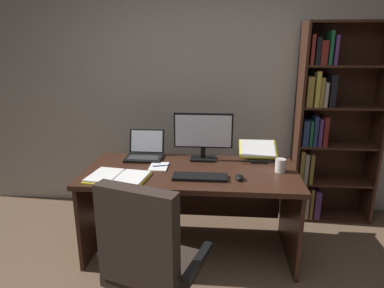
# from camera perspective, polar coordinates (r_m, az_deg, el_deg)

# --- Properties ---
(wall_back) EXTENTS (5.31, 0.12, 2.50)m
(wall_back) POSITION_cam_1_polar(r_m,az_deg,el_deg) (3.59, 3.88, 8.63)
(wall_back) COLOR #B2ADA3
(wall_back) RESTS_ON ground
(desk) EXTENTS (1.74, 0.81, 0.75)m
(desk) POSITION_cam_1_polar(r_m,az_deg,el_deg) (2.93, -0.11, -7.48)
(desk) COLOR #381E14
(desk) RESTS_ON ground
(bookshelf) EXTENTS (0.79, 0.31, 1.94)m
(bookshelf) POSITION_cam_1_polar(r_m,az_deg,el_deg) (3.57, 21.86, 2.80)
(bookshelf) COLOR #381E14
(bookshelf) RESTS_ON ground
(office_chair) EXTENTS (0.70, 0.61, 1.01)m
(office_chair) POSITION_cam_1_polar(r_m,az_deg,el_deg) (2.19, -7.18, -20.38)
(office_chair) COLOR black
(office_chair) RESTS_ON ground
(monitor) EXTENTS (0.52, 0.16, 0.42)m
(monitor) POSITION_cam_1_polar(r_m,az_deg,el_deg) (2.97, 1.91, 1.33)
(monitor) COLOR black
(monitor) RESTS_ON desk
(laptop) EXTENTS (0.32, 0.30, 0.24)m
(laptop) POSITION_cam_1_polar(r_m,az_deg,el_deg) (3.09, -7.96, -1.39)
(laptop) COLOR black
(laptop) RESTS_ON desk
(keyboard) EXTENTS (0.42, 0.15, 0.02)m
(keyboard) POSITION_cam_1_polar(r_m,az_deg,el_deg) (2.61, 1.35, -5.59)
(keyboard) COLOR black
(keyboard) RESTS_ON desk
(computer_mouse) EXTENTS (0.06, 0.10, 0.04)m
(computer_mouse) POSITION_cam_1_polar(r_m,az_deg,el_deg) (2.60, 7.99, -5.57)
(computer_mouse) COLOR black
(computer_mouse) RESTS_ON desk
(reading_stand_with_book) EXTENTS (0.33, 0.28, 0.14)m
(reading_stand_with_book) POSITION_cam_1_polar(r_m,az_deg,el_deg) (3.09, 11.04, -1.11)
(reading_stand_with_book) COLOR black
(reading_stand_with_book) RESTS_ON desk
(open_binder) EXTENTS (0.49, 0.37, 0.02)m
(open_binder) POSITION_cam_1_polar(r_m,az_deg,el_deg) (2.67, -12.40, -5.45)
(open_binder) COLOR yellow
(open_binder) RESTS_ON desk
(notepad) EXTENTS (0.15, 0.21, 0.01)m
(notepad) POSITION_cam_1_polar(r_m,az_deg,el_deg) (2.85, -5.62, -3.82)
(notepad) COLOR white
(notepad) RESTS_ON desk
(pen) EXTENTS (0.14, 0.04, 0.01)m
(pen) POSITION_cam_1_polar(r_m,az_deg,el_deg) (2.85, -5.23, -3.67)
(pen) COLOR navy
(pen) RESTS_ON notepad
(coffee_mug) EXTENTS (0.09, 0.09, 0.11)m
(coffee_mug) POSITION_cam_1_polar(r_m,az_deg,el_deg) (2.82, 14.70, -3.50)
(coffee_mug) COLOR silver
(coffee_mug) RESTS_ON desk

